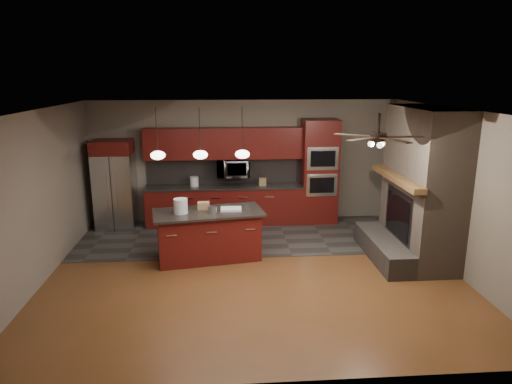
{
  "coord_description": "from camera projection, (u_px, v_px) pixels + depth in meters",
  "views": [
    {
      "loc": [
        -0.5,
        -7.39,
        3.34
      ],
      "look_at": [
        0.09,
        0.6,
        1.28
      ],
      "focal_mm": 32.0,
      "sensor_mm": 36.0,
      "label": 1
    }
  ],
  "objects": [
    {
      "name": "ground",
      "position": [
        254.0,
        271.0,
        8.0
      ],
      "size": [
        7.0,
        7.0,
        0.0
      ],
      "primitive_type": "plane",
      "color": "brown",
      "rests_on": "ground"
    },
    {
      "name": "right_wall",
      "position": [
        454.0,
        190.0,
        7.9
      ],
      "size": [
        0.02,
        6.0,
        2.8
      ],
      "primitive_type": "cube",
      "color": "#6F6559",
      "rests_on": "ground"
    },
    {
      "name": "back_wall",
      "position": [
        245.0,
        161.0,
        10.55
      ],
      "size": [
        7.0,
        0.02,
        2.8
      ],
      "primitive_type": "cube",
      "color": "#6F6559",
      "rests_on": "ground"
    },
    {
      "name": "slate_tile_patch",
      "position": [
        248.0,
        236.0,
        9.74
      ],
      "size": [
        7.0,
        2.4,
        0.01
      ],
      "primitive_type": "cube",
      "color": "#363430",
      "rests_on": "ground"
    },
    {
      "name": "oven_tower",
      "position": [
        319.0,
        172.0,
        10.43
      ],
      "size": [
        0.8,
        0.63,
        2.38
      ],
      "color": "#56100F",
      "rests_on": "ground"
    },
    {
      "name": "white_bucket",
      "position": [
        181.0,
        206.0,
        8.19
      ],
      "size": [
        0.32,
        0.32,
        0.27
      ],
      "primitive_type": "cylinder",
      "rotation": [
        0.0,
        0.0,
        0.36
      ],
      "color": "silver",
      "rests_on": "kitchen_island"
    },
    {
      "name": "microwave",
      "position": [
        233.0,
        168.0,
        10.31
      ],
      "size": [
        0.73,
        0.41,
        0.5
      ],
      "primitive_type": "imported",
      "color": "silver",
      "rests_on": "back_cabinetry"
    },
    {
      "name": "counter_bucket",
      "position": [
        194.0,
        182.0,
        10.27
      ],
      "size": [
        0.21,
        0.21,
        0.22
      ],
      "primitive_type": "cylinder",
      "rotation": [
        0.0,
        0.0,
        -0.09
      ],
      "color": "silver",
      "rests_on": "back_cabinetry"
    },
    {
      "name": "pendant_center",
      "position": [
        200.0,
        155.0,
        8.12
      ],
      "size": [
        0.26,
        0.26,
        0.92
      ],
      "color": "black",
      "rests_on": "ceiling"
    },
    {
      "name": "paint_can",
      "position": [
        212.0,
        210.0,
        8.23
      ],
      "size": [
        0.19,
        0.19,
        0.11
      ],
      "primitive_type": "cylinder",
      "rotation": [
        0.0,
        0.0,
        0.16
      ],
      "color": "#ABABB0",
      "rests_on": "kitchen_island"
    },
    {
      "name": "ceiling",
      "position": [
        253.0,
        110.0,
        7.3
      ],
      "size": [
        7.0,
        6.0,
        0.02
      ],
      "primitive_type": "cube",
      "color": "white",
      "rests_on": "back_wall"
    },
    {
      "name": "ceiling_fan",
      "position": [
        378.0,
        136.0,
        6.74
      ],
      "size": [
        1.27,
        1.33,
        0.41
      ],
      "color": "black",
      "rests_on": "ceiling"
    },
    {
      "name": "kitchen_island",
      "position": [
        209.0,
        235.0,
        8.44
      ],
      "size": [
        2.11,
        1.22,
        0.92
      ],
      "rotation": [
        0.0,
        0.0,
        0.17
      ],
      "color": "#56100F",
      "rests_on": "ground"
    },
    {
      "name": "cardboard_box",
      "position": [
        204.0,
        206.0,
        8.45
      ],
      "size": [
        0.22,
        0.16,
        0.14
      ],
      "primitive_type": "cube",
      "rotation": [
        0.0,
        0.0,
        -0.02
      ],
      "color": "#9C7850",
      "rests_on": "kitchen_island"
    },
    {
      "name": "paint_tray",
      "position": [
        231.0,
        209.0,
        8.42
      ],
      "size": [
        0.39,
        0.27,
        0.04
      ],
      "primitive_type": "cube",
      "rotation": [
        0.0,
        0.0,
        -0.02
      ],
      "color": "silver",
      "rests_on": "kitchen_island"
    },
    {
      "name": "back_cabinetry",
      "position": [
        224.0,
        186.0,
        10.39
      ],
      "size": [
        3.59,
        0.64,
        2.2
      ],
      "color": "#56100F",
      "rests_on": "ground"
    },
    {
      "name": "pendant_right",
      "position": [
        242.0,
        154.0,
        8.18
      ],
      "size": [
        0.26,
        0.26,
        0.92
      ],
      "color": "black",
      "rests_on": "ceiling"
    },
    {
      "name": "refrigerator",
      "position": [
        115.0,
        185.0,
        10.08
      ],
      "size": [
        0.84,
        0.75,
        1.98
      ],
      "color": "silver",
      "rests_on": "ground"
    },
    {
      "name": "left_wall",
      "position": [
        39.0,
        198.0,
        7.4
      ],
      "size": [
        0.02,
        6.0,
        2.8
      ],
      "primitive_type": "cube",
      "color": "#6F6559",
      "rests_on": "ground"
    },
    {
      "name": "fireplace_column",
      "position": [
        418.0,
        191.0,
        8.28
      ],
      "size": [
        1.3,
        2.1,
        2.8
      ],
      "color": "brown",
      "rests_on": "ground"
    },
    {
      "name": "counter_box",
      "position": [
        263.0,
        182.0,
        10.34
      ],
      "size": [
        0.17,
        0.13,
        0.18
      ],
      "primitive_type": "cube",
      "rotation": [
        0.0,
        0.0,
        -0.06
      ],
      "color": "olive",
      "rests_on": "back_cabinetry"
    },
    {
      "name": "pendant_left",
      "position": [
        158.0,
        155.0,
        8.07
      ],
      "size": [
        0.26,
        0.26,
        0.92
      ],
      "color": "black",
      "rests_on": "ceiling"
    }
  ]
}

